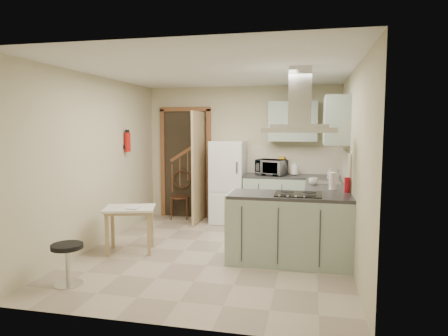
% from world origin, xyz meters
% --- Properties ---
extents(floor, '(4.20, 4.20, 0.00)m').
position_xyz_m(floor, '(0.00, 0.00, 0.00)').
color(floor, tan).
rests_on(floor, ground).
extents(ceiling, '(4.20, 4.20, 0.00)m').
position_xyz_m(ceiling, '(0.00, 0.00, 2.50)').
color(ceiling, silver).
rests_on(ceiling, back_wall).
extents(back_wall, '(3.60, 0.00, 3.60)m').
position_xyz_m(back_wall, '(0.00, 2.10, 1.25)').
color(back_wall, beige).
rests_on(back_wall, floor).
extents(left_wall, '(0.00, 4.20, 4.20)m').
position_xyz_m(left_wall, '(-1.80, 0.00, 1.25)').
color(left_wall, beige).
rests_on(left_wall, floor).
extents(right_wall, '(0.00, 4.20, 4.20)m').
position_xyz_m(right_wall, '(1.80, 0.00, 1.25)').
color(right_wall, beige).
rests_on(right_wall, floor).
extents(doorway, '(1.10, 0.12, 2.10)m').
position_xyz_m(doorway, '(-1.10, 2.07, 1.05)').
color(doorway, brown).
rests_on(doorway, floor).
extents(fridge, '(0.60, 0.60, 1.50)m').
position_xyz_m(fridge, '(-0.20, 1.80, 0.75)').
color(fridge, white).
rests_on(fridge, floor).
extents(counter_back, '(1.08, 0.60, 0.90)m').
position_xyz_m(counter_back, '(0.66, 1.80, 0.45)').
color(counter_back, '#9EB2A0').
rests_on(counter_back, floor).
extents(counter_right, '(0.60, 1.95, 0.90)m').
position_xyz_m(counter_right, '(1.50, 1.12, 0.45)').
color(counter_right, '#9EB2A0').
rests_on(counter_right, floor).
extents(splashback, '(1.68, 0.02, 0.50)m').
position_xyz_m(splashback, '(0.96, 2.09, 1.15)').
color(splashback, beige).
rests_on(splashback, counter_back).
extents(wall_cabinet_back, '(0.85, 0.35, 0.70)m').
position_xyz_m(wall_cabinet_back, '(0.95, 1.93, 1.85)').
color(wall_cabinet_back, '#9EB2A0').
rests_on(wall_cabinet_back, back_wall).
extents(wall_cabinet_right, '(0.35, 0.90, 0.70)m').
position_xyz_m(wall_cabinet_right, '(1.62, 0.85, 1.85)').
color(wall_cabinet_right, '#9EB2A0').
rests_on(wall_cabinet_right, right_wall).
extents(peninsula, '(1.55, 0.65, 0.90)m').
position_xyz_m(peninsula, '(1.02, -0.18, 0.45)').
color(peninsula, '#9EB2A0').
rests_on(peninsula, floor).
extents(hob, '(0.58, 0.50, 0.01)m').
position_xyz_m(hob, '(1.12, -0.18, 0.91)').
color(hob, black).
rests_on(hob, peninsula).
extents(extractor_hood, '(0.90, 0.55, 0.10)m').
position_xyz_m(extractor_hood, '(1.12, -0.18, 1.72)').
color(extractor_hood, silver).
rests_on(extractor_hood, ceiling).
extents(sink, '(0.45, 0.40, 0.01)m').
position_xyz_m(sink, '(1.50, 0.95, 0.91)').
color(sink, silver).
rests_on(sink, counter_right).
extents(fire_extinguisher, '(0.10, 0.10, 0.32)m').
position_xyz_m(fire_extinguisher, '(-1.74, 0.90, 1.50)').
color(fire_extinguisher, '#B2140F').
rests_on(fire_extinguisher, left_wall).
extents(drop_leaf_table, '(0.80, 0.69, 0.64)m').
position_xyz_m(drop_leaf_table, '(-1.19, -0.21, 0.32)').
color(drop_leaf_table, tan).
rests_on(drop_leaf_table, floor).
extents(bentwood_chair, '(0.44, 0.44, 0.83)m').
position_xyz_m(bentwood_chair, '(-1.17, 1.88, 0.42)').
color(bentwood_chair, '#502E1A').
rests_on(bentwood_chair, floor).
extents(stool, '(0.39, 0.39, 0.47)m').
position_xyz_m(stool, '(-1.36, -1.45, 0.23)').
color(stool, black).
rests_on(stool, floor).
extents(microwave, '(0.59, 0.50, 0.28)m').
position_xyz_m(microwave, '(0.59, 1.76, 1.04)').
color(microwave, black).
rests_on(microwave, counter_back).
extents(kettle, '(0.18, 0.18, 0.22)m').
position_xyz_m(kettle, '(0.99, 1.84, 1.01)').
color(kettle, white).
rests_on(kettle, counter_back).
extents(cereal_box, '(0.10, 0.21, 0.31)m').
position_xyz_m(cereal_box, '(0.77, 1.98, 1.06)').
color(cereal_box, gold).
rests_on(cereal_box, counter_back).
extents(soap_bottle, '(0.09, 0.09, 0.18)m').
position_xyz_m(soap_bottle, '(1.59, 1.47, 0.99)').
color(soap_bottle, '#A2A3AD').
rests_on(soap_bottle, counter_right).
extents(paper_towel, '(0.11, 0.11, 0.25)m').
position_xyz_m(paper_towel, '(1.57, 0.29, 1.03)').
color(paper_towel, white).
rests_on(paper_towel, counter_right).
extents(cup, '(0.15, 0.15, 0.11)m').
position_xyz_m(cup, '(1.32, 0.69, 0.95)').
color(cup, white).
rests_on(cup, counter_right).
extents(red_bottle, '(0.09, 0.09, 0.20)m').
position_xyz_m(red_bottle, '(1.75, 0.11, 1.00)').
color(red_bottle, red).
rests_on(red_bottle, peninsula).
extents(book, '(0.19, 0.24, 0.10)m').
position_xyz_m(book, '(-1.19, -0.28, 0.69)').
color(book, brown).
rests_on(book, drop_leaf_table).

